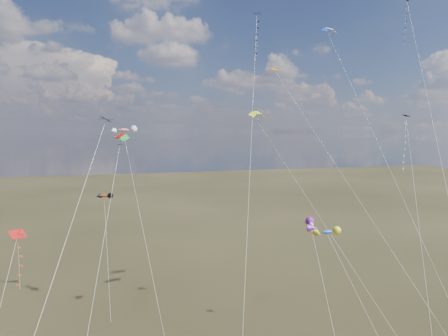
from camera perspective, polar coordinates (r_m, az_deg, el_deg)
name	(u,v)px	position (r m, az deg, el deg)	size (l,w,h in m)	color
diamond_black_high	(410,41)	(50.17, 25.08, 16.07)	(12.90, 25.38, 38.41)	black
diamond_navy_tall	(256,55)	(46.14, 4.57, 15.82)	(9.64, 20.09, 36.74)	#0F0E47
diamond_black_mid	(74,214)	(29.64, -20.61, -6.18)	(8.99, 20.49, 24.31)	black
diamond_red_low	(17,267)	(36.27, -27.52, -12.49)	(3.74, 8.75, 15.26)	#A01511
diamond_navy_right	(406,154)	(46.58, 24.59, 1.88)	(8.79, 15.17, 24.89)	#080852
diamond_orange_center	(327,150)	(42.34, 14.47, 2.54)	(11.29, 21.27, 30.32)	orange
parafoil_yellow	(258,114)	(53.58, 4.88, 7.75)	(10.57, 20.72, 26.21)	#CBCA18
parafoil_blue_white	(330,31)	(57.43, 14.95, 18.42)	(3.35, 30.42, 37.27)	#1340AE
parafoil_tricolor	(119,138)	(39.94, -14.71, 4.21)	(5.85, 13.36, 23.18)	yellow
novelty_orange_black	(104,196)	(56.62, -16.74, -3.92)	(2.37, 9.08, 14.85)	#DE4004
novelty_white_purple	(311,225)	(38.30, 12.38, -7.99)	(3.39, 13.46, 14.93)	silver
novelty_redwhite_stripe	(123,131)	(55.17, -14.17, 5.19)	(4.72, 19.00, 23.85)	red
novelty_blue_yellow	(328,233)	(34.79, 14.64, -9.01)	(6.05, 7.21, 15.13)	blue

